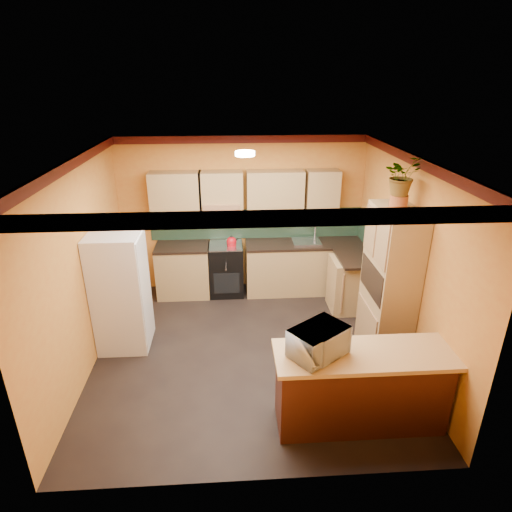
{
  "coord_description": "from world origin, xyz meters",
  "views": [
    {
      "loc": [
        -0.22,
        -5.04,
        3.62
      ],
      "look_at": [
        0.13,
        0.45,
        1.27
      ],
      "focal_mm": 30.0,
      "sensor_mm": 36.0,
      "label": 1
    }
  ],
  "objects_px": {
    "base_cabinets_back": "(262,269)",
    "microwave": "(318,342)",
    "fridge": "(121,292)",
    "breakfast_bar": "(360,390)",
    "pantry": "(389,286)",
    "stove": "(226,269)"
  },
  "relations": [
    {
      "from": "pantry",
      "to": "base_cabinets_back",
      "type": "bearing_deg",
      "value": 128.1
    },
    {
      "from": "microwave",
      "to": "stove",
      "type": "bearing_deg",
      "value": 70.16
    },
    {
      "from": "fridge",
      "to": "base_cabinets_back",
      "type": "bearing_deg",
      "value": 35.98
    },
    {
      "from": "stove",
      "to": "base_cabinets_back",
      "type": "bearing_deg",
      "value": 0.0
    },
    {
      "from": "base_cabinets_back",
      "to": "breakfast_bar",
      "type": "xyz_separation_m",
      "value": [
        0.83,
        -3.21,
        0.0
      ]
    },
    {
      "from": "base_cabinets_back",
      "to": "microwave",
      "type": "height_order",
      "value": "microwave"
    },
    {
      "from": "base_cabinets_back",
      "to": "fridge",
      "type": "bearing_deg",
      "value": -144.02
    },
    {
      "from": "stove",
      "to": "breakfast_bar",
      "type": "distance_m",
      "value": 3.53
    },
    {
      "from": "pantry",
      "to": "breakfast_bar",
      "type": "xyz_separation_m",
      "value": [
        -0.69,
        -1.27,
        -0.61
      ]
    },
    {
      "from": "stove",
      "to": "pantry",
      "type": "bearing_deg",
      "value": -42.14
    },
    {
      "from": "base_cabinets_back",
      "to": "pantry",
      "type": "bearing_deg",
      "value": -51.9
    },
    {
      "from": "base_cabinets_back",
      "to": "fridge",
      "type": "height_order",
      "value": "fridge"
    },
    {
      "from": "pantry",
      "to": "microwave",
      "type": "xyz_separation_m",
      "value": [
        -1.19,
        -1.27,
        0.04
      ]
    },
    {
      "from": "microwave",
      "to": "breakfast_bar",
      "type": "bearing_deg",
      "value": -36.42
    },
    {
      "from": "breakfast_bar",
      "to": "microwave",
      "type": "height_order",
      "value": "microwave"
    },
    {
      "from": "base_cabinets_back",
      "to": "microwave",
      "type": "relative_size",
      "value": 6.32
    },
    {
      "from": "fridge",
      "to": "breakfast_bar",
      "type": "xyz_separation_m",
      "value": [
        2.91,
        -1.71,
        -0.41
      ]
    },
    {
      "from": "stove",
      "to": "microwave",
      "type": "relative_size",
      "value": 1.58
    },
    {
      "from": "base_cabinets_back",
      "to": "breakfast_bar",
      "type": "bearing_deg",
      "value": -75.5
    },
    {
      "from": "microwave",
      "to": "base_cabinets_back",
      "type": "bearing_deg",
      "value": 59.47
    },
    {
      "from": "pantry",
      "to": "breakfast_bar",
      "type": "distance_m",
      "value": 1.57
    },
    {
      "from": "base_cabinets_back",
      "to": "stove",
      "type": "xyz_separation_m",
      "value": [
        -0.62,
        -0.0,
        0.02
      ]
    }
  ]
}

